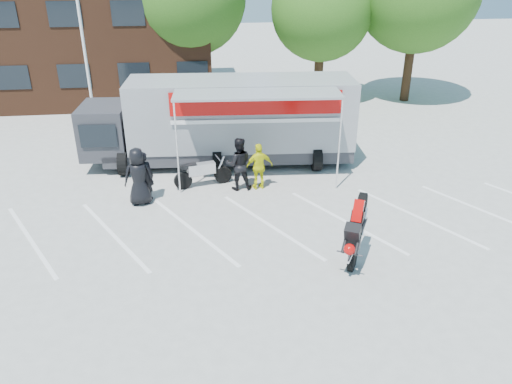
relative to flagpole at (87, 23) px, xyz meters
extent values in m
plane|color=#ADADA7|center=(6.24, -10.00, -5.05)|extent=(100.00, 100.00, 0.00)
cube|color=white|center=(6.24, -9.00, -5.05)|extent=(18.09, 13.33, 0.01)
cube|color=#4D2918|center=(-3.76, 8.00, -1.55)|extent=(18.00, 8.00, 7.00)
cylinder|color=white|center=(-0.26, 0.00, -1.05)|extent=(0.12, 0.12, 8.00)
cylinder|color=#382314|center=(4.24, 6.00, -3.43)|extent=(0.50, 0.50, 3.24)
cylinder|color=#382314|center=(11.24, 5.00, -3.61)|extent=(0.50, 0.50, 2.88)
sphere|color=#214F13|center=(11.24, 5.00, -0.09)|extent=(5.44, 5.44, 5.44)
cylinder|color=#382314|center=(16.24, 4.50, -3.34)|extent=(0.50, 0.50, 3.42)
imported|color=black|center=(2.32, -6.95, -4.06)|extent=(1.06, 0.79, 1.98)
imported|color=black|center=(2.47, -6.60, -4.19)|extent=(0.71, 0.54, 1.73)
imported|color=black|center=(5.72, -6.19, -4.09)|extent=(0.95, 0.75, 1.93)
imported|color=#E2E50C|center=(6.45, -6.25, -4.20)|extent=(1.05, 0.58, 1.70)
camera|label=1|loc=(4.35, -22.43, 2.68)|focal=35.00mm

